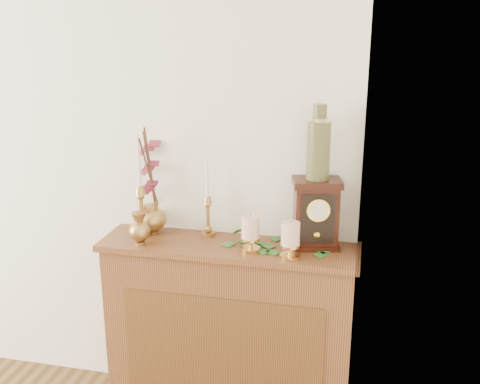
% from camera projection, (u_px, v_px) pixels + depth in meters
% --- Properties ---
extents(console_shelf, '(1.24, 0.34, 0.93)m').
position_uv_depth(console_shelf, '(229.00, 335.00, 2.81)').
color(console_shelf, brown).
rests_on(console_shelf, ground).
extents(candlestick_left, '(0.09, 0.09, 0.52)m').
position_uv_depth(candlestick_left, '(141.00, 202.00, 2.75)').
color(candlestick_left, '#9F7B3F').
rests_on(candlestick_left, console_shelf).
extents(candlestick_center, '(0.07, 0.07, 0.41)m').
position_uv_depth(candlestick_center, '(208.00, 209.00, 2.74)').
color(candlestick_center, '#9F7B3F').
rests_on(candlestick_center, console_shelf).
extents(bud_vase, '(0.10, 0.10, 0.16)m').
position_uv_depth(bud_vase, '(139.00, 229.00, 2.64)').
color(bud_vase, '#9F7B3F').
rests_on(bud_vase, console_shelf).
extents(ginger_jar, '(0.22, 0.24, 0.55)m').
position_uv_depth(ginger_jar, '(151.00, 184.00, 2.79)').
color(ginger_jar, '#9F7B3F').
rests_on(ginger_jar, console_shelf).
extents(pillar_candle_left, '(0.09, 0.09, 0.18)m').
position_uv_depth(pillar_candle_left, '(250.00, 232.00, 2.57)').
color(pillar_candle_left, gold).
rests_on(pillar_candle_left, console_shelf).
extents(pillar_candle_right, '(0.09, 0.09, 0.18)m').
position_uv_depth(pillar_candle_right, '(290.00, 238.00, 2.49)').
color(pillar_candle_right, gold).
rests_on(pillar_candle_right, console_shelf).
extents(ivy_garland, '(0.54, 0.25, 0.09)m').
position_uv_depth(ivy_garland, '(279.00, 244.00, 2.63)').
color(ivy_garland, '#2A6426').
rests_on(ivy_garland, console_shelf).
extents(mantel_clock, '(0.25, 0.20, 0.33)m').
position_uv_depth(mantel_clock, '(316.00, 214.00, 2.60)').
color(mantel_clock, '#33120A').
rests_on(mantel_clock, console_shelf).
extents(ceramic_vase, '(0.11, 0.11, 0.34)m').
position_uv_depth(ceramic_vase, '(319.00, 146.00, 2.51)').
color(ceramic_vase, black).
rests_on(ceramic_vase, mantel_clock).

